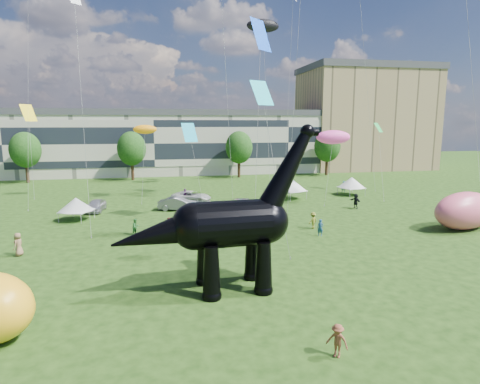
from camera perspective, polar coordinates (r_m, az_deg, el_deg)
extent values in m
plane|color=#16330C|center=(25.91, 4.12, -13.97)|extent=(220.00, 220.00, 0.00)
cube|color=beige|center=(85.03, -12.02, 6.60)|extent=(78.00, 11.00, 12.00)
cube|color=tan|center=(99.29, 17.24, 9.69)|extent=(28.00, 18.00, 22.00)
cylinder|color=#382314|center=(80.04, -27.99, 2.31)|extent=(0.56, 0.56, 3.20)
ellipsoid|color=#14380F|center=(79.66, -28.26, 5.68)|extent=(5.20, 5.20, 6.24)
cylinder|color=#382314|center=(76.63, -15.03, 2.84)|extent=(0.56, 0.56, 3.20)
ellipsoid|color=#14380F|center=(76.23, -15.18, 6.37)|extent=(5.20, 5.20, 6.24)
cylinder|color=#382314|center=(77.72, -0.14, 3.27)|extent=(0.56, 0.56, 3.20)
ellipsoid|color=#14380F|center=(77.32, -0.14, 6.75)|extent=(5.20, 5.20, 6.24)
cylinder|color=#382314|center=(82.91, 12.20, 3.46)|extent=(0.56, 0.56, 3.20)
ellipsoid|color=#14380F|center=(82.54, 12.32, 6.72)|extent=(5.20, 5.20, 6.24)
cone|color=black|center=(24.38, -4.07, -11.38)|extent=(1.21, 1.21, 3.27)
sphere|color=black|center=(24.94, -4.03, -14.46)|extent=(1.20, 1.20, 1.20)
cone|color=black|center=(26.59, -5.07, -9.56)|extent=(1.21, 1.21, 3.27)
sphere|color=black|center=(27.10, -5.02, -12.43)|extent=(1.20, 1.20, 1.20)
cone|color=black|center=(25.15, 3.38, -10.69)|extent=(1.21, 1.21, 3.27)
sphere|color=black|center=(25.69, 3.35, -13.70)|extent=(1.20, 1.20, 1.20)
cone|color=black|center=(27.30, 1.79, -9.01)|extent=(1.21, 1.21, 3.27)
sphere|color=black|center=(27.80, 1.77, -11.81)|extent=(1.20, 1.20, 1.20)
cylinder|color=black|center=(25.01, -1.23, -4.52)|extent=(4.78, 3.27, 2.94)
sphere|color=black|center=(24.58, -6.43, -4.84)|extent=(2.94, 2.94, 2.94)
sphere|color=black|center=(25.63, 3.76, -4.19)|extent=(2.83, 2.83, 2.83)
cone|color=black|center=(25.51, 6.67, 2.90)|extent=(4.21, 1.93, 5.77)
sphere|color=black|center=(25.86, 9.55, 8.48)|extent=(0.91, 0.91, 0.91)
cylinder|color=black|center=(25.99, 10.21, 8.35)|extent=(0.80, 0.53, 0.48)
cone|color=black|center=(24.47, -11.64, -5.93)|extent=(5.91, 2.70, 3.20)
imported|color=silver|center=(50.59, -19.79, -1.83)|extent=(2.12, 4.50, 1.49)
imported|color=slate|center=(48.91, -8.71, -1.67)|extent=(5.14, 2.88, 1.60)
imported|color=silver|center=(53.87, -6.93, -0.65)|extent=(5.81, 4.27, 1.47)
imported|color=#595960|center=(45.95, 0.54, -2.36)|extent=(2.50, 5.34, 1.51)
cube|color=white|center=(56.14, 7.31, 0.22)|extent=(4.19, 4.19, 0.13)
cone|color=white|center=(56.01, 7.33, 1.08)|extent=(5.31, 5.31, 1.59)
cylinder|color=#999999|center=(54.17, 7.16, -0.75)|extent=(0.06, 0.06, 1.17)
cylinder|color=#999999|center=(56.15, 9.44, -0.44)|extent=(0.06, 0.06, 1.17)
cylinder|color=#999999|center=(56.40, 5.17, -0.30)|extent=(0.06, 0.06, 1.17)
cylinder|color=#999999|center=(58.31, 7.43, -0.01)|extent=(0.06, 0.06, 1.17)
cube|color=silver|center=(60.84, 15.56, 0.61)|extent=(3.60, 3.60, 0.12)
cone|color=silver|center=(60.73, 15.59, 1.35)|extent=(4.57, 4.57, 1.50)
cylinder|color=#999999|center=(58.99, 15.35, -0.20)|extent=(0.06, 0.06, 1.10)
cylinder|color=#999999|center=(60.79, 17.38, -0.01)|extent=(0.06, 0.06, 1.10)
cylinder|color=#999999|center=(61.13, 13.69, 0.21)|extent=(0.06, 0.06, 1.10)
cylinder|color=#999999|center=(62.87, 15.71, 0.38)|extent=(0.06, 0.06, 1.10)
cube|color=silver|center=(46.92, -22.24, -2.50)|extent=(3.64, 3.64, 0.11)
cone|color=silver|center=(46.77, -22.30, -1.60)|extent=(4.62, 4.62, 1.41)
cylinder|color=#999999|center=(46.68, -24.42, -3.36)|extent=(0.06, 0.06, 1.03)
cylinder|color=#999999|center=(45.25, -21.67, -3.57)|extent=(0.06, 0.06, 1.03)
cylinder|color=#999999|center=(48.81, -22.68, -2.69)|extent=(0.06, 0.06, 1.03)
cylinder|color=#999999|center=(47.44, -20.01, -2.87)|extent=(0.06, 0.06, 1.03)
ellipsoid|color=#EF5D7A|center=(45.50, 29.36, -2.32)|extent=(8.19, 5.53, 3.74)
imported|color=olive|center=(40.69, 10.33, -4.00)|extent=(1.25, 1.08, 1.67)
imported|color=#8D6846|center=(36.51, -29.00, -6.53)|extent=(0.82, 1.05, 1.88)
imported|color=#2B6D2D|center=(39.04, -14.60, -4.82)|extent=(0.96, 0.97, 1.58)
imported|color=brown|center=(19.67, 13.68, -19.86)|extent=(1.13, 1.13, 1.57)
imported|color=maroon|center=(37.82, -9.97, -4.93)|extent=(1.06, 1.01, 1.82)
imported|color=teal|center=(62.76, 14.48, 0.74)|extent=(0.72, 0.55, 1.79)
imported|color=#235180|center=(38.26, 11.35, -4.99)|extent=(0.69, 0.66, 1.58)
imported|color=#743579|center=(53.77, -7.81, -0.49)|extent=(0.81, 1.16, 1.83)
imported|color=black|center=(51.43, 16.14, -1.24)|extent=(1.04, 1.81, 1.86)
plane|color=yellow|center=(66.17, -27.88, 9.93)|extent=(2.55, 2.82, 2.44)
plane|color=#0CB0C0|center=(32.02, 3.12, 13.92)|extent=(2.51, 1.99, 1.94)
ellipsoid|color=orange|center=(55.10, -13.35, 8.66)|extent=(3.35, 2.74, 1.20)
plane|color=blue|center=(40.18, 2.99, 21.43)|extent=(2.99, 2.90, 2.99)
plane|color=green|center=(64.16, 19.08, 8.66)|extent=(1.93, 1.76, 1.39)
ellipsoid|color=#E7409E|center=(54.85, 13.12, 7.61)|extent=(4.60, 4.97, 1.83)
ellipsoid|color=black|center=(64.16, 3.27, 22.53)|extent=(4.78, 5.18, 1.91)
plane|color=#0C9ABD|center=(58.97, -7.19, 8.39)|extent=(3.16, 2.35, 2.72)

